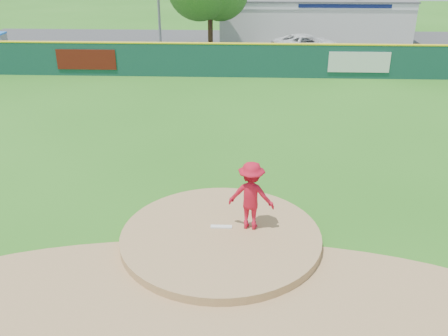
{
  "coord_description": "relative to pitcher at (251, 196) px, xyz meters",
  "views": [
    {
      "loc": [
        0.6,
        -11.67,
        7.59
      ],
      "look_at": [
        0.0,
        2.0,
        1.3
      ],
      "focal_mm": 40.0,
      "sensor_mm": 36.0,
      "label": 1
    }
  ],
  "objects": [
    {
      "name": "ground",
      "position": [
        -0.81,
        -0.37,
        -1.23
      ],
      "size": [
        120.0,
        120.0,
        0.0
      ],
      "primitive_type": "plane",
      "color": "#286B19",
      "rests_on": "ground"
    },
    {
      "name": "pitching_rubber",
      "position": [
        -0.81,
        -0.07,
        -0.96
      ],
      "size": [
        0.6,
        0.15,
        0.04
      ],
      "primitive_type": "cube",
      "color": "white",
      "rests_on": "pitchers_mound"
    },
    {
      "name": "van",
      "position": [
        4.19,
        24.58,
        -0.52
      ],
      "size": [
        5.41,
        3.49,
        1.39
      ],
      "primitive_type": "imported",
      "rotation": [
        0.0,
        0.0,
        1.83
      ],
      "color": "white",
      "rests_on": "parking_lot"
    },
    {
      "name": "pitcher",
      "position": [
        0.0,
        0.0,
        0.0
      ],
      "size": [
        1.38,
        0.96,
        1.97
      ],
      "primitive_type": "imported",
      "rotation": [
        0.0,
        0.0,
        2.95
      ],
      "color": "red",
      "rests_on": "pitchers_mound"
    },
    {
      "name": "parking_lot",
      "position": [
        -0.81,
        26.63,
        -1.22
      ],
      "size": [
        44.0,
        16.0,
        0.02
      ],
      "primitive_type": "cube",
      "color": "#38383A",
      "rests_on": "ground"
    },
    {
      "name": "pitchers_mound",
      "position": [
        -0.81,
        -0.37,
        -1.23
      ],
      "size": [
        5.5,
        5.5,
        0.5
      ],
      "primitive_type": "cylinder",
      "color": "#9E774C",
      "rests_on": "ground"
    },
    {
      "name": "pool_building_grp",
      "position": [
        5.19,
        31.62,
        0.43
      ],
      "size": [
        15.2,
        8.2,
        3.31
      ],
      "color": "silver",
      "rests_on": "ground"
    },
    {
      "name": "outfield_fence",
      "position": [
        -0.81,
        17.63,
        -0.14
      ],
      "size": [
        40.0,
        0.14,
        2.07
      ],
      "color": "#133F36",
      "rests_on": "ground"
    },
    {
      "name": "infield_dirt_arc",
      "position": [
        -0.81,
        -3.37,
        -1.23
      ],
      "size": [
        15.4,
        15.4,
        0.01
      ],
      "primitive_type": "cylinder",
      "color": "#9E774C",
      "rests_on": "ground"
    },
    {
      "name": "fence_banners",
      "position": [
        -1.69,
        17.55,
        -0.23
      ],
      "size": [
        19.9,
        0.04,
        1.2
      ],
      "color": "#58140C",
      "rests_on": "ground"
    }
  ]
}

